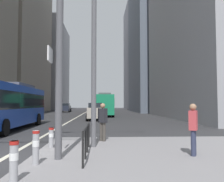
# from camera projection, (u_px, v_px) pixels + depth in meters

# --- Properties ---
(ground_plane) EXTENTS (160.00, 160.00, 0.00)m
(ground_plane) POSITION_uv_depth(u_px,v_px,m) (73.00, 119.00, 27.84)
(ground_plane) COLOR #303033
(median_island) EXTENTS (9.00, 10.00, 0.15)m
(median_island) POSITION_uv_depth(u_px,v_px,m) (174.00, 162.00, 7.16)
(median_island) COLOR gray
(median_island) RESTS_ON ground
(lane_centre_line) EXTENTS (0.20, 80.00, 0.01)m
(lane_centre_line) POSITION_uv_depth(u_px,v_px,m) (80.00, 115.00, 37.82)
(lane_centre_line) COLOR beige
(lane_centre_line) RESTS_ON ground
(office_tower_left_mid) EXTENTS (11.14, 24.58, 39.68)m
(office_tower_left_mid) POSITION_uv_depth(u_px,v_px,m) (15.00, 24.00, 53.23)
(office_tower_left_mid) COLOR gray
(office_tower_left_mid) RESTS_ON ground
(office_tower_left_far) EXTENTS (13.90, 24.63, 28.20)m
(office_tower_left_far) POSITION_uv_depth(u_px,v_px,m) (44.00, 67.00, 79.69)
(office_tower_left_far) COLOR #9E9EA3
(office_tower_left_far) RESTS_ON ground
(office_tower_right_mid) EXTENTS (12.57, 19.06, 41.71)m
(office_tower_right_mid) POSITION_uv_depth(u_px,v_px,m) (160.00, 22.00, 55.39)
(office_tower_right_mid) COLOR slate
(office_tower_right_mid) RESTS_ON ground
(office_tower_right_far) EXTENTS (10.43, 20.07, 35.07)m
(office_tower_right_far) POSITION_uv_depth(u_px,v_px,m) (142.00, 57.00, 79.49)
(office_tower_right_far) COLOR gray
(office_tower_right_far) RESTS_ON ground
(city_bus_blue_oncoming) EXTENTS (2.71, 11.15, 3.40)m
(city_bus_blue_oncoming) POSITION_uv_depth(u_px,v_px,m) (8.00, 104.00, 17.00)
(city_bus_blue_oncoming) COLOR #14389E
(city_bus_blue_oncoming) RESTS_ON ground
(city_bus_red_receding) EXTENTS (2.72, 11.43, 3.40)m
(city_bus_red_receding) POSITION_uv_depth(u_px,v_px,m) (104.00, 104.00, 36.82)
(city_bus_red_receding) COLOR #198456
(city_bus_red_receding) RESTS_ON ground
(city_bus_red_distant) EXTENTS (2.89, 11.48, 3.40)m
(city_bus_red_distant) POSITION_uv_depth(u_px,v_px,m) (99.00, 104.00, 54.74)
(city_bus_red_distant) COLOR red
(city_bus_red_distant) RESTS_ON ground
(car_oncoming_mid) EXTENTS (2.06, 4.31, 1.94)m
(car_oncoming_mid) POSITION_uv_depth(u_px,v_px,m) (66.00, 108.00, 52.23)
(car_oncoming_mid) COLOR #232838
(car_oncoming_mid) RESTS_ON ground
(car_receding_near) EXTENTS (2.07, 4.11, 1.94)m
(car_receding_near) POSITION_uv_depth(u_px,v_px,m) (99.00, 107.00, 65.94)
(car_receding_near) COLOR black
(car_receding_near) RESTS_ON ground
(car_receding_far) EXTENTS (2.20, 4.67, 1.94)m
(car_receding_far) POSITION_uv_depth(u_px,v_px,m) (95.00, 111.00, 26.70)
(car_receding_far) COLOR #B2A899
(car_receding_far) RESTS_ON ground
(street_lamp_post) EXTENTS (5.50, 0.32, 8.00)m
(street_lamp_post) POSITION_uv_depth(u_px,v_px,m) (94.00, 19.00, 9.64)
(street_lamp_post) COLOR #56565B
(street_lamp_post) RESTS_ON median_island
(bollard_left) EXTENTS (0.20, 0.20, 0.89)m
(bollard_left) POSITION_uv_depth(u_px,v_px,m) (14.00, 159.00, 5.16)
(bollard_left) COLOR #99999E
(bollard_left) RESTS_ON median_island
(bollard_right) EXTENTS (0.20, 0.20, 0.94)m
(bollard_right) POSITION_uv_depth(u_px,v_px,m) (36.00, 146.00, 6.65)
(bollard_right) COLOR #99999E
(bollard_right) RESTS_ON median_island
(bollard_back) EXTENTS (0.20, 0.20, 0.77)m
(bollard_back) POSITION_uv_depth(u_px,v_px,m) (51.00, 136.00, 9.22)
(bollard_back) COLOR #99999E
(bollard_back) RESTS_ON median_island
(pedestrian_railing) EXTENTS (0.06, 3.12, 0.98)m
(pedestrian_railing) POSITION_uv_depth(u_px,v_px,m) (86.00, 135.00, 7.79)
(pedestrian_railing) COLOR black
(pedestrian_railing) RESTS_ON median_island
(pedestrian_waiting) EXTENTS (0.45, 0.43, 1.72)m
(pedestrian_waiting) POSITION_uv_depth(u_px,v_px,m) (103.00, 120.00, 10.82)
(pedestrian_waiting) COLOR #423D38
(pedestrian_waiting) RESTS_ON median_island
(pedestrian_walking) EXTENTS (0.39, 0.45, 1.70)m
(pedestrian_walking) POSITION_uv_depth(u_px,v_px,m) (193.00, 127.00, 7.81)
(pedestrian_walking) COLOR #2D334C
(pedestrian_walking) RESTS_ON median_island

